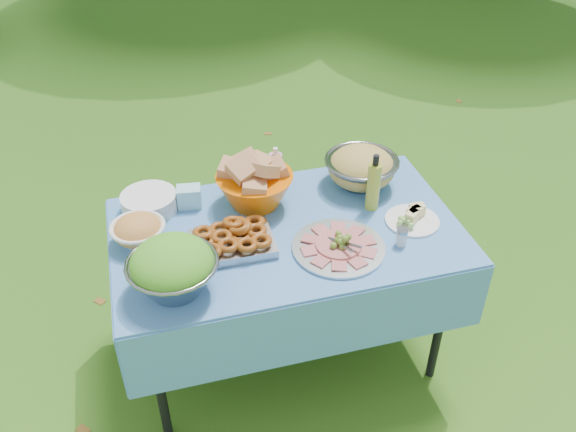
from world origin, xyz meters
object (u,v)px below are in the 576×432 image
at_px(plate_stack, 149,202).
at_px(picnic_table, 287,295).
at_px(salad_bowl, 173,268).
at_px(oil_bottle, 374,182).
at_px(charcuterie_platter, 339,240).
at_px(bread_bowl, 255,182).
at_px(pasta_bowl_steel, 361,167).

bearing_deg(plate_stack, picnic_table, -28.69).
height_order(salad_bowl, plate_stack, salad_bowl).
bearing_deg(oil_bottle, plate_stack, 165.70).
bearing_deg(oil_bottle, charcuterie_platter, -135.14).
bearing_deg(charcuterie_platter, oil_bottle, 44.86).
relative_size(bread_bowl, pasta_bowl_steel, 1.01).
distance_m(picnic_table, charcuterie_platter, 0.49).
height_order(salad_bowl, bread_bowl, bread_bowl).
height_order(salad_bowl, pasta_bowl_steel, salad_bowl).
bearing_deg(plate_stack, bread_bowl, -9.37).
bearing_deg(salad_bowl, pasta_bowl_steel, 28.31).
xyz_separation_m(plate_stack, bread_bowl, (0.46, -0.08, 0.07)).
height_order(plate_stack, charcuterie_platter, charcuterie_platter).
bearing_deg(picnic_table, oil_bottle, 7.88).
relative_size(salad_bowl, oil_bottle, 1.25).
xyz_separation_m(picnic_table, pasta_bowl_steel, (0.42, 0.25, 0.47)).
height_order(bread_bowl, pasta_bowl_steel, bread_bowl).
bearing_deg(salad_bowl, bread_bowl, 48.64).
height_order(picnic_table, plate_stack, plate_stack).
bearing_deg(oil_bottle, bread_bowl, 161.27).
relative_size(bread_bowl, oil_bottle, 1.27).
bearing_deg(picnic_table, pasta_bowl_steel, 30.56).
bearing_deg(bread_bowl, picnic_table, -68.95).
bearing_deg(oil_bottle, picnic_table, -172.12).
bearing_deg(bread_bowl, pasta_bowl_steel, 3.23).
distance_m(picnic_table, salad_bowl, 0.74).
bearing_deg(charcuterie_platter, plate_stack, 146.29).
relative_size(picnic_table, oil_bottle, 5.46).
distance_m(charcuterie_platter, oil_bottle, 0.34).
relative_size(pasta_bowl_steel, charcuterie_platter, 0.89).
xyz_separation_m(bread_bowl, oil_bottle, (0.49, -0.17, 0.02)).
bearing_deg(pasta_bowl_steel, charcuterie_platter, -120.82).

